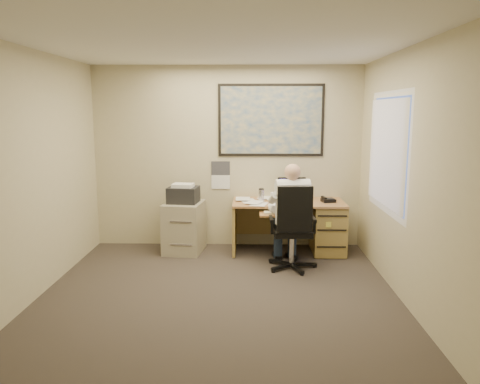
{
  "coord_description": "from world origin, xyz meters",
  "views": [
    {
      "loc": [
        0.35,
        -4.75,
        2.04
      ],
      "look_at": [
        0.21,
        1.3,
        0.99
      ],
      "focal_mm": 35.0,
      "sensor_mm": 36.0,
      "label": 1
    }
  ],
  "objects_px": {
    "person": "(292,216)",
    "desk": "(311,222)",
    "office_chair": "(292,245)",
    "filing_cabinet": "(184,222)"
  },
  "relations": [
    {
      "from": "office_chair",
      "to": "person",
      "type": "xyz_separation_m",
      "value": [
        0.0,
        0.08,
        0.36
      ]
    },
    {
      "from": "desk",
      "to": "person",
      "type": "height_order",
      "value": "person"
    },
    {
      "from": "person",
      "to": "desk",
      "type": "bearing_deg",
      "value": 55.65
    },
    {
      "from": "filing_cabinet",
      "to": "person",
      "type": "bearing_deg",
      "value": -16.68
    },
    {
      "from": "filing_cabinet",
      "to": "office_chair",
      "type": "distance_m",
      "value": 1.69
    },
    {
      "from": "desk",
      "to": "person",
      "type": "distance_m",
      "value": 0.82
    },
    {
      "from": "person",
      "to": "office_chair",
      "type": "bearing_deg",
      "value": -99.77
    },
    {
      "from": "filing_cabinet",
      "to": "desk",
      "type": "bearing_deg",
      "value": 8.21
    },
    {
      "from": "desk",
      "to": "office_chair",
      "type": "xyz_separation_m",
      "value": [
        -0.34,
        -0.78,
        -0.11
      ]
    },
    {
      "from": "filing_cabinet",
      "to": "office_chair",
      "type": "bearing_deg",
      "value": -19.29
    }
  ]
}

